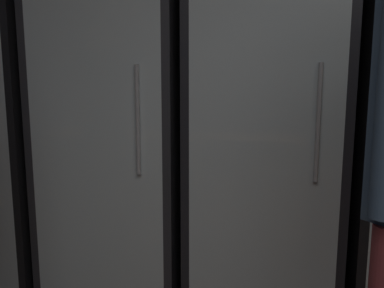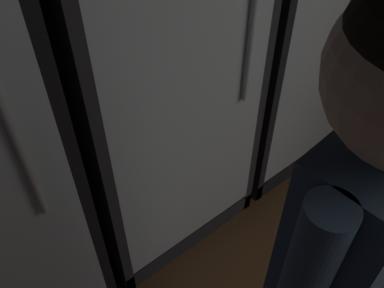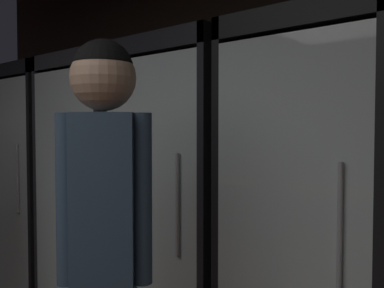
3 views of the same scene
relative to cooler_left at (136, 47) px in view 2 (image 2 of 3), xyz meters
The scene contains 2 objects.
cooler_left is the anchor object (origin of this frame).
shopper_near 1.10m from the cooler_left, 104.54° to the right, with size 0.32×0.22×1.68m.
Camera 2 is at (-1.93, 1.55, 1.83)m, focal length 40.65 mm.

